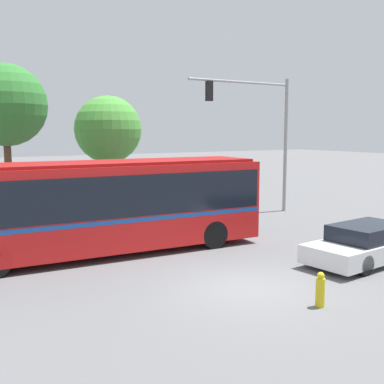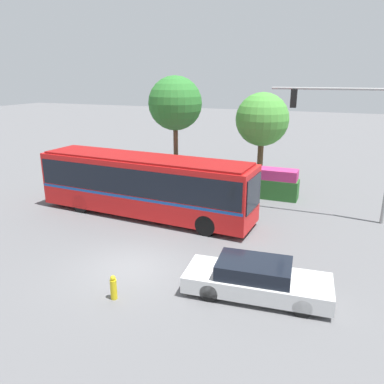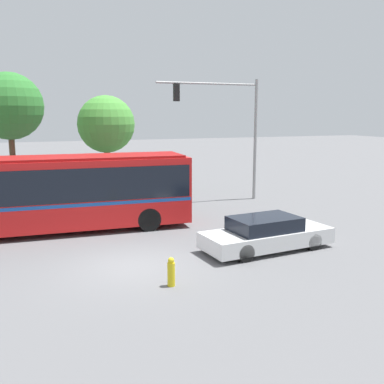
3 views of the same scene
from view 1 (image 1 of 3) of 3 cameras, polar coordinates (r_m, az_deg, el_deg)
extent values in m
plane|color=#5B5B5E|center=(13.10, 6.53, -11.32)|extent=(140.00, 140.00, 0.00)
cube|color=red|center=(16.23, -11.45, -1.74)|extent=(11.77, 3.13, 2.82)
cube|color=black|center=(16.16, -11.50, -0.17)|extent=(11.54, 3.16, 1.35)
cube|color=#194C9E|center=(16.28, -11.42, -2.92)|extent=(11.65, 3.16, 0.14)
cube|color=black|center=(18.70, 5.90, 0.61)|extent=(0.18, 2.11, 1.58)
cube|color=maroon|center=(16.06, -11.59, 3.40)|extent=(11.29, 2.91, 0.10)
cylinder|color=black|center=(18.90, -0.77, -3.88)|extent=(1.02, 0.36, 1.00)
cylinder|color=black|center=(17.04, 2.64, -5.13)|extent=(1.02, 0.36, 1.00)
cube|color=silver|center=(16.38, 20.60, -6.29)|extent=(4.99, 2.24, 0.57)
cube|color=black|center=(16.17, 20.45, -4.52)|extent=(2.56, 1.80, 0.50)
cylinder|color=black|center=(18.07, 21.04, -5.53)|extent=(0.63, 0.27, 0.61)
cylinder|color=black|center=(15.70, 15.22, -7.21)|extent=(0.63, 0.27, 0.61)
cylinder|color=black|center=(14.81, 20.10, -8.28)|extent=(0.63, 0.27, 0.61)
cylinder|color=gray|center=(25.16, 11.19, 5.46)|extent=(0.18, 0.18, 6.82)
cylinder|color=gray|center=(23.37, 5.93, 13.03)|extent=(5.89, 0.12, 0.12)
cube|color=black|center=(22.26, 2.09, 12.05)|extent=(0.30, 0.22, 0.90)
cylinder|color=red|center=(22.39, 1.92, 12.80)|extent=(0.18, 0.02, 0.18)
cylinder|color=yellow|center=(22.36, 1.91, 12.03)|extent=(0.18, 0.02, 0.18)
cylinder|color=green|center=(22.34, 1.91, 11.27)|extent=(0.18, 0.02, 0.18)
cube|color=#286028|center=(22.43, -9.89, -1.96)|extent=(9.09, 1.15, 1.18)
cube|color=#B22D6B|center=(22.30, -9.94, 0.31)|extent=(8.91, 1.10, 0.61)
cylinder|color=brown|center=(22.72, -21.18, 1.36)|extent=(0.32, 0.32, 4.01)
sphere|color=#2D752D|center=(22.64, -21.58, 9.72)|extent=(3.63, 3.63, 3.63)
cylinder|color=brown|center=(26.18, -9.94, 1.35)|extent=(0.40, 0.40, 2.98)
sphere|color=#479338|center=(26.05, -10.07, 7.44)|extent=(3.59, 3.59, 3.59)
cylinder|color=gold|center=(11.96, 15.19, -11.62)|extent=(0.22, 0.22, 0.70)
sphere|color=gold|center=(11.83, 15.25, -9.69)|extent=(0.18, 0.18, 0.18)
camera|label=2|loc=(15.24, 66.10, 14.28)|focal=35.53mm
camera|label=3|loc=(5.87, 97.76, 5.82)|focal=40.80mm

